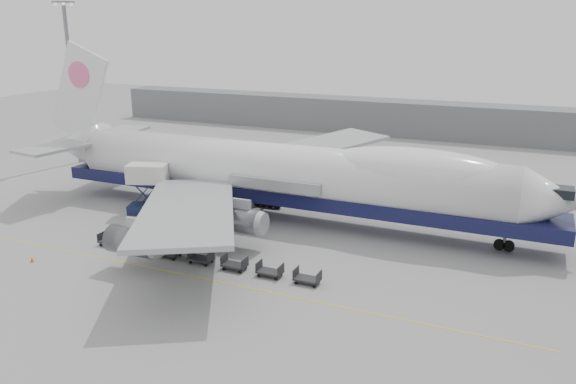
% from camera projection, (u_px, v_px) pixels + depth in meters
% --- Properties ---
extents(ground, '(260.00, 260.00, 0.00)m').
position_uv_depth(ground, '(229.00, 254.00, 55.93)').
color(ground, gray).
rests_on(ground, ground).
extents(apron_line, '(60.00, 0.15, 0.01)m').
position_uv_depth(apron_line, '(196.00, 277.00, 50.68)').
color(apron_line, gold).
rests_on(apron_line, ground).
extents(hangar, '(110.00, 8.00, 7.00)m').
position_uv_depth(hangar, '(350.00, 115.00, 120.15)').
color(hangar, slate).
rests_on(hangar, ground).
extents(floodlight_mast, '(2.40, 2.40, 25.43)m').
position_uv_depth(floodlight_mast, '(71.00, 75.00, 89.21)').
color(floodlight_mast, slate).
rests_on(floodlight_mast, ground).
extents(airliner, '(67.00, 55.30, 19.98)m').
position_uv_depth(airliner, '(284.00, 172.00, 64.59)').
color(airliner, white).
rests_on(airliner, ground).
extents(catering_truck, '(5.50, 4.55, 6.10)m').
position_uv_depth(catering_truck, '(148.00, 186.00, 67.00)').
color(catering_truck, '#162043').
rests_on(catering_truck, ground).
extents(traffic_cone, '(0.36, 0.36, 0.53)m').
position_uv_depth(traffic_cone, '(32.00, 260.00, 53.90)').
color(traffic_cone, '#EA4F0C').
rests_on(traffic_cone, ground).
extents(dolly_0, '(2.30, 1.35, 1.30)m').
position_uv_depth(dolly_0, '(110.00, 241.00, 57.81)').
color(dolly_0, '#2D2D30').
rests_on(dolly_0, ground).
extents(dolly_1, '(2.30, 1.35, 1.30)m').
position_uv_depth(dolly_1, '(139.00, 246.00, 56.39)').
color(dolly_1, '#2D2D30').
rests_on(dolly_1, ground).
extents(dolly_2, '(2.30, 1.35, 1.30)m').
position_uv_depth(dolly_2, '(169.00, 252.00, 54.97)').
color(dolly_2, '#2D2D30').
rests_on(dolly_2, ground).
extents(dolly_3, '(2.30, 1.35, 1.30)m').
position_uv_depth(dolly_3, '(201.00, 258.00, 53.55)').
color(dolly_3, '#2D2D30').
rests_on(dolly_3, ground).
extents(dolly_4, '(2.30, 1.35, 1.30)m').
position_uv_depth(dolly_4, '(235.00, 264.00, 52.13)').
color(dolly_4, '#2D2D30').
rests_on(dolly_4, ground).
extents(dolly_5, '(2.30, 1.35, 1.30)m').
position_uv_depth(dolly_5, '(270.00, 271.00, 50.71)').
color(dolly_5, '#2D2D30').
rests_on(dolly_5, ground).
extents(dolly_6, '(2.30, 1.35, 1.30)m').
position_uv_depth(dolly_6, '(307.00, 278.00, 49.29)').
color(dolly_6, '#2D2D30').
rests_on(dolly_6, ground).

